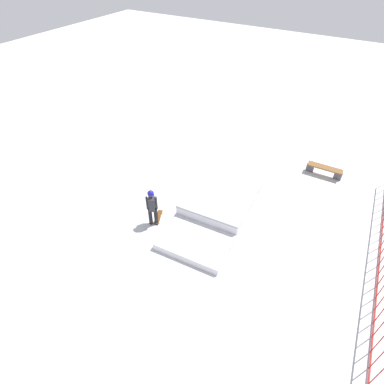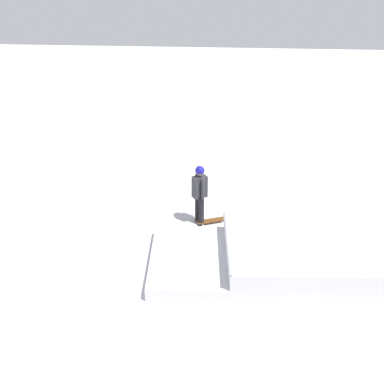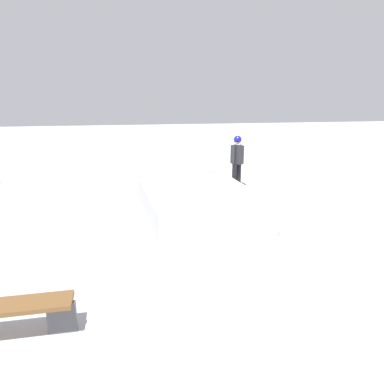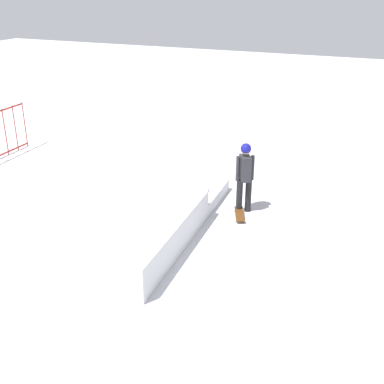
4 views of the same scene
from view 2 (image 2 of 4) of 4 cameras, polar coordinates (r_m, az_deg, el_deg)
ground_plane at (r=11.57m, az=14.75°, el=-8.03°), size 60.00×60.00×0.00m
skate_ramp at (r=10.93m, az=11.38°, el=-7.89°), size 5.57×2.97×0.74m
skater at (r=12.10m, az=0.97°, el=0.18°), size 0.44×0.39×1.73m
skateboard at (r=12.55m, az=2.47°, el=-3.64°), size 0.82×0.49×0.09m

